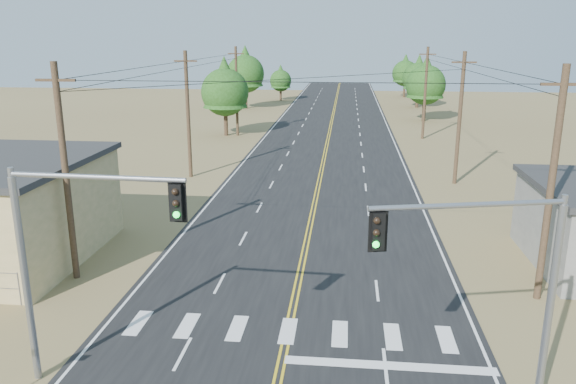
# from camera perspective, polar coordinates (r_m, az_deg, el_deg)

# --- Properties ---
(road) EXTENTS (15.00, 200.00, 0.02)m
(road) POSITION_cam_1_polar(r_m,az_deg,el_deg) (42.85, 3.09, 0.60)
(road) COLOR black
(road) RESTS_ON ground
(utility_pole_left_near) EXTENTS (1.80, 0.30, 10.00)m
(utility_pole_left_near) POSITION_cam_1_polar(r_m,az_deg,el_deg) (27.16, -21.67, 1.87)
(utility_pole_left_near) COLOR #4C3826
(utility_pole_left_near) RESTS_ON ground
(utility_pole_left_mid) EXTENTS (1.80, 0.30, 10.00)m
(utility_pole_left_mid) POSITION_cam_1_polar(r_m,az_deg,el_deg) (45.52, -10.12, 7.82)
(utility_pole_left_mid) COLOR #4C3826
(utility_pole_left_mid) RESTS_ON ground
(utility_pole_left_far) EXTENTS (1.80, 0.30, 10.00)m
(utility_pole_left_far) POSITION_cam_1_polar(r_m,az_deg,el_deg) (64.86, -5.24, 10.22)
(utility_pole_left_far) COLOR #4C3826
(utility_pole_left_far) RESTS_ON ground
(utility_pole_right_near) EXTENTS (1.80, 0.30, 10.00)m
(utility_pole_right_near) POSITION_cam_1_polar(r_m,az_deg,el_deg) (25.53, 25.18, 0.67)
(utility_pole_right_near) COLOR #4C3826
(utility_pole_right_near) RESTS_ON ground
(utility_pole_right_mid) EXTENTS (1.80, 0.30, 10.00)m
(utility_pole_right_mid) POSITION_cam_1_polar(r_m,az_deg,el_deg) (44.57, 17.04, 7.23)
(utility_pole_right_mid) COLOR #4C3826
(utility_pole_right_mid) RESTS_ON ground
(utility_pole_right_far) EXTENTS (1.80, 0.30, 10.00)m
(utility_pole_right_far) POSITION_cam_1_polar(r_m,az_deg,el_deg) (64.20, 13.77, 9.79)
(utility_pole_right_far) COLOR #4C3826
(utility_pole_right_far) RESTS_ON ground
(signal_mast_left) EXTENTS (5.61, 0.64, 7.21)m
(signal_mast_left) POSITION_cam_1_polar(r_m,az_deg,el_deg) (18.61, -21.51, -4.94)
(signal_mast_left) COLOR gray
(signal_mast_left) RESTS_ON ground
(signal_mast_right) EXTENTS (5.47, 1.58, 6.86)m
(signal_mast_right) POSITION_cam_1_polar(r_m,az_deg,el_deg) (16.87, 20.85, -7.75)
(signal_mast_right) COLOR gray
(signal_mast_right) RESTS_ON ground
(tree_left_near) EXTENTS (5.39, 5.39, 8.99)m
(tree_left_near) POSITION_cam_1_polar(r_m,az_deg,el_deg) (64.91, -6.43, 10.53)
(tree_left_near) COLOR #3F2D1E
(tree_left_near) RESTS_ON ground
(tree_left_mid) EXTENTS (5.89, 5.89, 9.82)m
(tree_left_mid) POSITION_cam_1_polar(r_m,az_deg,el_deg) (90.06, -4.35, 12.26)
(tree_left_mid) COLOR #3F2D1E
(tree_left_mid) RESTS_ON ground
(tree_left_far) EXTENTS (3.80, 3.80, 6.33)m
(tree_left_far) POSITION_cam_1_polar(r_m,az_deg,el_deg) (101.72, -0.76, 11.46)
(tree_left_far) COLOR #3F2D1E
(tree_left_far) RESTS_ON ground
(tree_right_near) EXTENTS (5.26, 5.26, 8.77)m
(tree_right_near) POSITION_cam_1_polar(r_m,az_deg,el_deg) (78.21, 13.83, 10.91)
(tree_right_near) COLOR #3F2D1E
(tree_right_near) RESTS_ON ground
(tree_right_mid) EXTENTS (5.02, 5.02, 8.37)m
(tree_right_mid) POSITION_cam_1_polar(r_m,az_deg,el_deg) (93.44, 13.12, 11.48)
(tree_right_mid) COLOR #3F2D1E
(tree_right_mid) RESTS_ON ground
(tree_right_far) EXTENTS (4.81, 4.81, 8.01)m
(tree_right_far) POSITION_cam_1_polar(r_m,az_deg,el_deg) (109.64, 11.82, 11.97)
(tree_right_far) COLOR #3F2D1E
(tree_right_far) RESTS_ON ground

